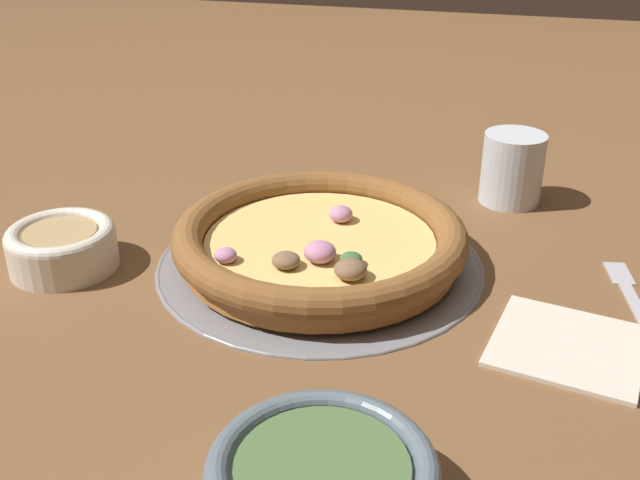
% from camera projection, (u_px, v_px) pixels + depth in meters
% --- Properties ---
extents(ground_plane, '(3.00, 3.00, 0.00)m').
position_uv_depth(ground_plane, '(320.00, 264.00, 0.78)').
color(ground_plane, brown).
extents(pizza_tray, '(0.34, 0.34, 0.01)m').
position_uv_depth(pizza_tray, '(320.00, 261.00, 0.78)').
color(pizza_tray, gray).
rests_on(pizza_tray, ground_plane).
extents(pizza, '(0.30, 0.30, 0.04)m').
position_uv_depth(pizza, '(320.00, 240.00, 0.77)').
color(pizza, '#A86B33').
rests_on(pizza, pizza_tray).
extents(bowl_near, '(0.11, 0.11, 0.05)m').
position_uv_depth(bowl_near, '(62.00, 245.00, 0.77)').
color(bowl_near, silver).
rests_on(bowl_near, ground_plane).
extents(drinking_cup, '(0.07, 0.07, 0.09)m').
position_uv_depth(drinking_cup, '(512.00, 168.00, 0.91)').
color(drinking_cup, silver).
rests_on(drinking_cup, ground_plane).
extents(napkin, '(0.14, 0.14, 0.01)m').
position_uv_depth(napkin, '(568.00, 344.00, 0.65)').
color(napkin, beige).
rests_on(napkin, ground_plane).
extents(fork, '(0.20, 0.05, 0.00)m').
position_uv_depth(fork, '(637.00, 306.00, 0.71)').
color(fork, '#B7B7BC').
rests_on(fork, ground_plane).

